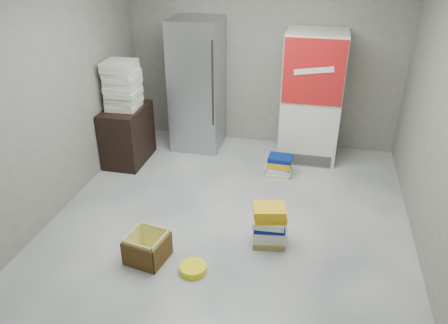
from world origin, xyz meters
name	(u,v)px	position (x,y,z in m)	size (l,w,h in m)	color
ground	(225,233)	(0.00, 0.00, 0.00)	(5.00, 5.00, 0.00)	silver
room_shell	(226,73)	(0.00, 0.00, 1.80)	(4.04, 5.04, 2.82)	gray
steel_fridge	(197,85)	(-0.90, 2.13, 0.95)	(0.70, 0.72, 1.90)	#A6A8AE
coke_cooler	(312,97)	(0.75, 2.12, 0.90)	(0.80, 0.73, 1.80)	silver
wood_shelf	(128,135)	(-1.73, 1.40, 0.40)	(0.50, 0.80, 0.80)	black
supply_box_stack	(122,85)	(-1.73, 1.40, 1.12)	(0.43, 0.44, 0.65)	white
phonebook_stack_main	(270,225)	(0.49, -0.07, 0.24)	(0.39, 0.34, 0.48)	olive
phonebook_stack_side	(279,166)	(0.42, 1.45, 0.14)	(0.36, 0.30, 0.28)	beige
cardboard_box	(147,249)	(-0.67, -0.58, 0.12)	(0.43, 0.43, 0.30)	yellow
bucket_lid	(193,268)	(-0.17, -0.66, 0.04)	(0.26, 0.26, 0.07)	yellow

